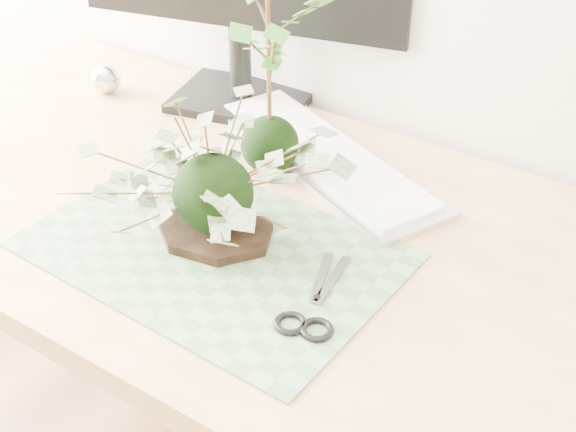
{
  "coord_description": "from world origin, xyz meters",
  "views": [
    {
      "loc": [
        0.47,
        0.45,
        1.41
      ],
      "look_at": [
        0.0,
        1.14,
        0.84
      ],
      "focal_mm": 50.0,
      "sensor_mm": 36.0,
      "label": 1
    }
  ],
  "objects_px": {
    "maple_kokedama": "(268,6)",
    "ivy_kokedama": "(211,160)",
    "desk": "(294,280)",
    "keyboard": "(324,156)"
  },
  "relations": [
    {
      "from": "desk",
      "to": "maple_kokedama",
      "type": "height_order",
      "value": "maple_kokedama"
    },
    {
      "from": "keyboard",
      "to": "maple_kokedama",
      "type": "bearing_deg",
      "value": -103.43
    },
    {
      "from": "maple_kokedama",
      "to": "ivy_kokedama",
      "type": "bearing_deg",
      "value": -77.7
    },
    {
      "from": "desk",
      "to": "maple_kokedama",
      "type": "distance_m",
      "value": 0.4
    },
    {
      "from": "ivy_kokedama",
      "to": "keyboard",
      "type": "height_order",
      "value": "ivy_kokedama"
    },
    {
      "from": "ivy_kokedama",
      "to": "maple_kokedama",
      "type": "bearing_deg",
      "value": 102.3
    },
    {
      "from": "ivy_kokedama",
      "to": "keyboard",
      "type": "bearing_deg",
      "value": 87.24
    },
    {
      "from": "desk",
      "to": "keyboard",
      "type": "height_order",
      "value": "keyboard"
    },
    {
      "from": "ivy_kokedama",
      "to": "maple_kokedama",
      "type": "xyz_separation_m",
      "value": [
        -0.04,
        0.2,
        0.15
      ]
    },
    {
      "from": "keyboard",
      "to": "ivy_kokedama",
      "type": "bearing_deg",
      "value": -69.38
    }
  ]
}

